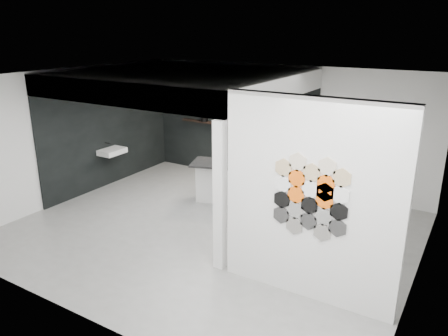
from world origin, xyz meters
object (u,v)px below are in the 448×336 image
stockpot (204,118)px  utensil_cup (206,120)px  partition_panel (310,202)px  kitchen_island (231,181)px  bottle_dark (222,121)px  kettle (262,126)px  glass_vase (284,128)px  glass_bowl (284,129)px  wall_basin (112,151)px

stockpot → utensil_cup: stockpot is taller
partition_panel → stockpot: (-4.27, 3.87, -0.00)m
stockpot → partition_panel: bearing=-42.2°
kitchen_island → utensil_cup: utensil_cup is taller
partition_panel → utensil_cup: (-4.22, 3.87, -0.03)m
bottle_dark → kitchen_island: bearing=-52.0°
kettle → glass_vase: bearing=20.5°
partition_panel → kitchen_island: partition_panel is taller
partition_panel → stockpot: partition_panel is taller
partition_panel → glass_bowl: size_ratio=17.94×
glass_bowl → stockpot: bearing=180.0°
kitchen_island → utensil_cup: (-1.58, 1.42, 0.92)m
stockpot → glass_vase: size_ratio=1.20×
wall_basin → glass_vase: 4.01m
glass_bowl → bottle_dark: bottle_dark is taller
kettle → utensil_cup: kettle is taller
wall_basin → glass_bowl: bearing=31.3°
wall_basin → kitchen_island: bearing=12.9°
kitchen_island → bottle_dark: (-1.11, 1.42, 0.95)m
partition_panel → wall_basin: size_ratio=4.67×
kettle → glass_bowl: (0.58, 0.00, -0.01)m
partition_panel → kitchen_island: 3.72m
wall_basin → stockpot: (1.20, 2.07, 0.55)m
kitchen_island → kettle: bearing=72.0°
utensil_cup → stockpot: bearing=180.0°
kettle → bottle_dark: 1.09m
kitchen_island → glass_vase: 1.80m
kitchen_island → glass_bowl: bearing=49.6°
kitchen_island → stockpot: stockpot is taller
partition_panel → glass_vase: (-2.08, 3.87, -0.00)m
kettle → wall_basin: bearing=-123.2°
kitchen_island → stockpot: size_ratio=9.56×
kettle → partition_panel: bearing=-35.0°
kitchen_island → kettle: kettle is taller
glass_vase → kettle: bearing=180.0°
kettle → utensil_cup: (-1.56, 0.00, -0.02)m
partition_panel → wall_basin: 5.78m
kettle → glass_bowl: 0.58m
wall_basin → partition_panel: bearing=-18.2°
stockpot → kettle: 1.61m
utensil_cup → glass_vase: bearing=0.0°
bottle_dark → glass_vase: bearing=0.0°
wall_basin → glass_bowl: glass_bowl is taller
stockpot → bottle_dark: bearing=0.0°
glass_bowl → bottle_dark: bearing=180.0°
stockpot → glass_vase: (2.19, 0.00, 0.00)m
partition_panel → kettle: bearing=124.5°
partition_panel → bottle_dark: 5.38m
wall_basin → kettle: size_ratio=3.62×
kitchen_island → bottle_dark: 2.04m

